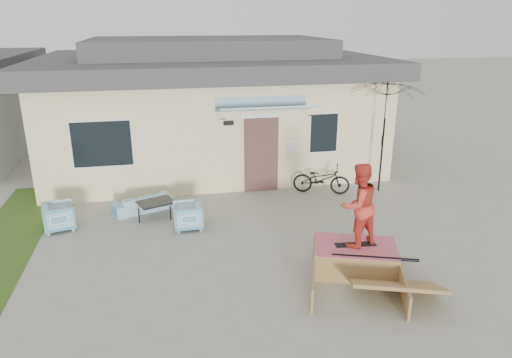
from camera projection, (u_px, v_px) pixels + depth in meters
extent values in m
plane|color=gray|center=(260.00, 273.00, 8.99)|extent=(90.00, 90.00, 0.00)
cube|color=#304E18|center=(0.00, 251.00, 9.84)|extent=(1.40, 8.00, 0.01)
cube|color=beige|center=(211.00, 116.00, 15.89)|extent=(10.00, 7.00, 3.00)
cube|color=#3B3B3B|center=(209.00, 63.00, 15.32)|extent=(10.80, 7.80, 0.50)
cube|color=#3B3B3B|center=(208.00, 46.00, 15.14)|extent=(7.50, 4.50, 0.60)
cube|color=#52352D|center=(261.00, 155.00, 12.96)|extent=(0.95, 0.08, 2.10)
cube|color=white|center=(102.00, 144.00, 11.98)|extent=(1.60, 0.06, 1.30)
cube|color=white|center=(323.00, 133.00, 13.13)|extent=(0.90, 0.06, 1.20)
cube|color=teal|center=(266.00, 109.00, 12.03)|extent=(2.50, 1.09, 0.29)
imported|color=teal|center=(142.00, 200.00, 11.84)|extent=(1.55, 0.95, 0.58)
imported|color=teal|center=(59.00, 215.00, 10.78)|extent=(0.78, 0.81, 0.69)
imported|color=teal|center=(188.00, 214.00, 10.84)|extent=(0.62, 0.66, 0.67)
cube|color=black|center=(155.00, 208.00, 11.56)|extent=(1.08, 1.08, 0.41)
imported|color=black|center=(321.00, 176.00, 12.95)|extent=(1.67, 1.10, 1.01)
cylinder|color=black|center=(381.00, 155.00, 12.96)|extent=(0.05, 0.05, 2.10)
imported|color=black|center=(384.00, 131.00, 12.73)|extent=(2.47, 2.37, 0.90)
cube|color=black|center=(355.00, 244.00, 8.97)|extent=(0.81, 0.27, 0.05)
imported|color=red|center=(359.00, 204.00, 8.69)|extent=(0.95, 0.83, 1.63)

